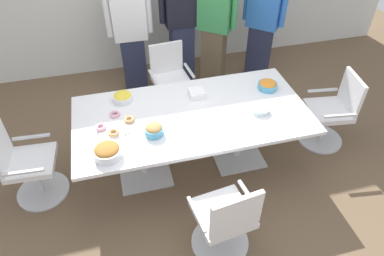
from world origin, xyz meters
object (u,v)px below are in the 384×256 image
object	(u,v)px
snack_bowl_cookies	(154,130)
napkin_pile	(197,93)
person_standing_2	(215,24)
snack_bowl_chips_orange	(268,85)
office_chair_0	(171,83)
office_chair_1	(27,167)
person_standing_0	(131,33)
donut_platter	(115,124)
conference_table	(192,123)
snack_bowl_chips_yellow	(123,97)
person_standing_1	(181,19)
snack_bowl_pretzels	(107,151)
office_chair_3	(332,114)
plate_stack	(260,109)
person_standing_3	(263,22)
office_chair_2	(225,222)

from	to	relation	value
snack_bowl_cookies	napkin_pile	distance (m)	0.74
person_standing_2	snack_bowl_chips_orange	bearing A→B (deg)	136.75
office_chair_0	office_chair_1	world-z (taller)	same
office_chair_0	person_standing_0	bearing A→B (deg)	-63.05
person_standing_2	snack_bowl_cookies	distance (m)	2.14
office_chair_0	person_standing_0	world-z (taller)	person_standing_0
donut_platter	office_chair_1	bearing A→B (deg)	-179.82
conference_table	snack_bowl_chips_yellow	world-z (taller)	snack_bowl_chips_yellow
snack_bowl_chips_yellow	snack_bowl_chips_orange	xyz separation A→B (m)	(1.59, -0.18, 0.00)
person_standing_1	snack_bowl_chips_yellow	size ratio (longest dim) A/B	8.94
snack_bowl_chips_orange	office_chair_1	bearing A→B (deg)	-175.31
snack_bowl_pretzels	donut_platter	xyz separation A→B (m)	(0.10, 0.41, -0.04)
person_standing_2	snack_bowl_chips_yellow	world-z (taller)	person_standing_2
conference_table	snack_bowl_pretzels	size ratio (longest dim) A/B	9.36
office_chair_0	office_chair_3	xyz separation A→B (m)	(1.71, -1.11, 0.00)
office_chair_3	plate_stack	xyz separation A→B (m)	(-1.02, -0.14, 0.37)
person_standing_1	person_standing_0	bearing A→B (deg)	-1.76
office_chair_1	donut_platter	xyz separation A→B (m)	(0.92, 0.00, 0.36)
person_standing_1	snack_bowl_chips_orange	size ratio (longest dim) A/B	8.85
office_chair_1	person_standing_2	world-z (taller)	person_standing_2
office_chair_0	napkin_pile	bearing A→B (deg)	93.26
snack_bowl_chips_yellow	napkin_pile	world-z (taller)	snack_bowl_chips_yellow
napkin_pile	snack_bowl_chips_yellow	bearing A→B (deg)	171.44
donut_platter	person_standing_3	bearing A→B (deg)	35.47
office_chair_2	donut_platter	distance (m)	1.41
conference_table	person_standing_2	bearing A→B (deg)	65.26
person_standing_1	snack_bowl_pretzels	xyz separation A→B (m)	(-1.18, -2.15, -0.18)
person_standing_3	napkin_pile	bearing A→B (deg)	87.88
office_chair_2	person_standing_3	distance (m)	3.09
office_chair_1	plate_stack	world-z (taller)	office_chair_1
conference_table	snack_bowl_chips_orange	size ratio (longest dim) A/B	11.31
person_standing_2	snack_bowl_cookies	world-z (taller)	person_standing_2
person_standing_2	person_standing_3	world-z (taller)	person_standing_2
conference_table	person_standing_3	bearing A→B (deg)	47.77
person_standing_0	snack_bowl_pretzels	world-z (taller)	person_standing_0
snack_bowl_cookies	conference_table	bearing A→B (deg)	26.62
donut_platter	plate_stack	size ratio (longest dim) A/B	2.01
office_chair_0	person_standing_1	world-z (taller)	person_standing_1
office_chair_2	snack_bowl_pretzels	bearing A→B (deg)	134.01
donut_platter	plate_stack	xyz separation A→B (m)	(1.47, -0.15, 0.01)
office_chair_3	snack_bowl_cookies	size ratio (longest dim) A/B	4.95
office_chair_3	snack_bowl_pretzels	size ratio (longest dim) A/B	3.55
office_chair_0	person_standing_3	size ratio (longest dim) A/B	0.54
conference_table	donut_platter	distance (m)	0.79
snack_bowl_pretzels	snack_bowl_chips_orange	distance (m)	1.91
napkin_pile	donut_platter	bearing A→B (deg)	-163.20
person_standing_2	office_chair_3	bearing A→B (deg)	160.01
office_chair_3	plate_stack	size ratio (longest dim) A/B	4.70
conference_table	donut_platter	bearing A→B (deg)	179.57
office_chair_3	snack_bowl_chips_yellow	distance (m)	2.43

